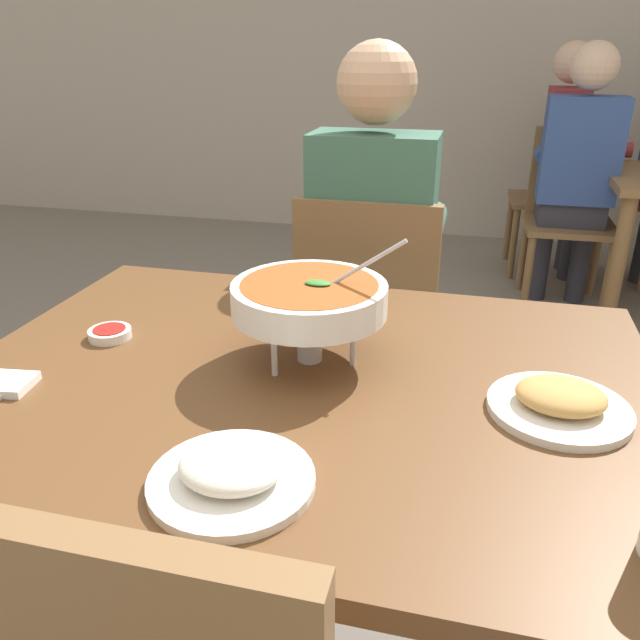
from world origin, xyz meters
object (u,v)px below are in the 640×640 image
(appetizer_plate, at_px, (560,402))
(patron_bg_right, at_px, (569,148))
(diner_main, at_px, (374,242))
(patron_bg_left, at_px, (578,165))
(chair_diner_main, at_px, (369,317))
(chair_bg_left, at_px, (569,207))
(sauce_dish, at_px, (110,333))
(chair_bg_right, at_px, (567,189))
(dining_table_main, at_px, (301,416))
(rice_plate, at_px, (231,473))
(curry_bowl, at_px, (308,299))

(appetizer_plate, bearing_deg, patron_bg_right, 84.06)
(diner_main, bearing_deg, patron_bg_left, 63.94)
(chair_diner_main, height_order, chair_bg_left, same)
(chair_diner_main, height_order, sauce_dish, chair_diner_main)
(chair_bg_right, bearing_deg, patron_bg_right, -135.41)
(diner_main, relative_size, sauce_dish, 14.56)
(dining_table_main, distance_m, patron_bg_left, 2.48)
(patron_bg_right, bearing_deg, patron_bg_left, -91.34)
(dining_table_main, distance_m, chair_diner_main, 0.79)
(chair_bg_right, distance_m, patron_bg_left, 0.63)
(chair_diner_main, bearing_deg, sauce_dish, -121.18)
(appetizer_plate, bearing_deg, chair_diner_main, 119.85)
(rice_plate, bearing_deg, chair_bg_right, 76.22)
(chair_diner_main, distance_m, patron_bg_left, 1.77)
(dining_table_main, bearing_deg, rice_plate, -91.20)
(curry_bowl, relative_size, patron_bg_left, 0.25)
(chair_bg_right, bearing_deg, diner_main, -110.59)
(rice_plate, xyz_separation_m, appetizer_plate, (0.47, 0.32, 0.00))
(chair_bg_right, bearing_deg, rice_plate, -103.78)
(patron_bg_left, bearing_deg, sauce_dish, -117.42)
(dining_table_main, distance_m, chair_bg_right, 3.05)
(appetizer_plate, height_order, chair_bg_left, chair_bg_left)
(chair_bg_right, bearing_deg, patron_bg_left, -94.14)
(curry_bowl, relative_size, chair_bg_right, 0.37)
(diner_main, xyz_separation_m, patron_bg_right, (0.77, 2.09, 0.00))
(curry_bowl, relative_size, sauce_dish, 3.69)
(chair_bg_right, relative_size, patron_bg_left, 0.69)
(rice_plate, distance_m, patron_bg_right, 3.34)
(dining_table_main, height_order, patron_bg_left, patron_bg_left)
(chair_diner_main, height_order, curry_bowl, curry_bowl)
(dining_table_main, relative_size, chair_bg_right, 1.47)
(curry_bowl, xyz_separation_m, rice_plate, (-0.00, -0.41, -0.11))
(chair_diner_main, bearing_deg, diner_main, 90.00)
(patron_bg_left, bearing_deg, appetizer_plate, -96.99)
(rice_plate, bearing_deg, chair_bg_left, 74.66)
(dining_table_main, relative_size, patron_bg_left, 1.01)
(curry_bowl, distance_m, rice_plate, 0.42)
(patron_bg_right, bearing_deg, rice_plate, -103.41)
(dining_table_main, bearing_deg, patron_bg_left, 72.27)
(rice_plate, xyz_separation_m, sauce_dish, (-0.43, 0.40, -0.01))
(dining_table_main, bearing_deg, chair_diner_main, 90.00)
(appetizer_plate, distance_m, chair_bg_right, 2.99)
(diner_main, relative_size, rice_plate, 5.46)
(dining_table_main, relative_size, curry_bowl, 3.99)
(dining_table_main, xyz_separation_m, appetizer_plate, (0.46, -0.02, 0.11))
(appetizer_plate, relative_size, patron_bg_left, 0.18)
(chair_bg_left, bearing_deg, curry_bowl, -107.69)
(chair_bg_left, height_order, chair_bg_right, same)
(dining_table_main, relative_size, diner_main, 1.01)
(chair_diner_main, relative_size, curry_bowl, 2.71)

